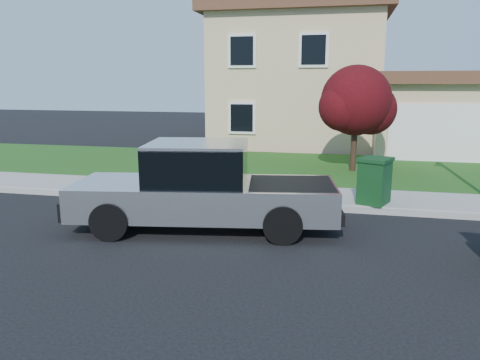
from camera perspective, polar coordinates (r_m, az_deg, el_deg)
name	(u,v)px	position (r m, az deg, el deg)	size (l,w,h in m)	color
ground	(217,242)	(9.75, -2.83, -7.51)	(80.00, 80.00, 0.00)	black
curb	(283,206)	(12.26, 5.30, -3.16)	(40.00, 0.20, 0.12)	gray
sidewalk	(288,196)	(13.32, 5.91, -1.90)	(40.00, 2.00, 0.15)	gray
lawn	(303,168)	(17.71, 7.64, 1.42)	(40.00, 7.00, 0.10)	#1D5117
house	(324,83)	(25.27, 10.19, 11.55)	(14.00, 11.30, 6.85)	tan
pickup_truck	(203,189)	(10.40, -4.48, -1.09)	(6.14, 2.88, 1.94)	black
woman	(171,177)	(12.02, -8.41, 0.42)	(0.69, 0.54, 1.84)	tan
ornamental_tree	(357,104)	(17.04, 14.08, 9.00)	(2.71, 2.45, 3.72)	black
trash_bin	(374,180)	(12.49, 16.07, -0.04)	(0.99, 1.05, 1.19)	#0E3515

